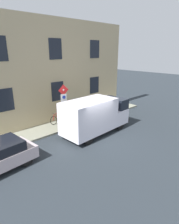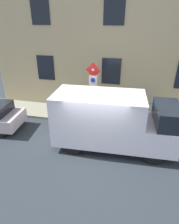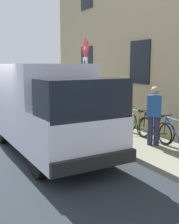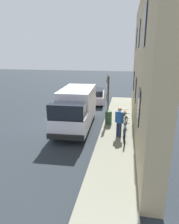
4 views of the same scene
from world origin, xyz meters
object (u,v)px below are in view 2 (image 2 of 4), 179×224
at_px(bicycle_red, 102,106).
at_px(pedestrian, 141,103).
at_px(bicycle_green, 118,108).
at_px(delivery_van, 112,120).
at_px(sign_post_stacked, 93,86).
at_px(bicycle_blue, 151,111).
at_px(bicycle_black, 134,109).
at_px(litter_bin, 104,114).

xyz_separation_m(bicycle_red, pedestrian, (-0.33, -2.25, 0.56)).
bearing_deg(bicycle_green, pedestrian, 167.62).
distance_m(delivery_van, bicycle_red, 3.39).
xyz_separation_m(sign_post_stacked, bicycle_blue, (1.25, -3.18, -1.65)).
distance_m(sign_post_stacked, pedestrian, 2.94).
distance_m(bicycle_red, pedestrian, 2.35).
distance_m(sign_post_stacked, bicycle_green, 2.43).
distance_m(bicycle_black, bicycle_green, 0.95).
height_order(bicycle_black, litter_bin, litter_bin).
xyz_separation_m(bicycle_blue, pedestrian, (-0.33, 0.61, 0.56)).
xyz_separation_m(delivery_van, pedestrian, (2.82, -1.31, -0.26)).
bearing_deg(pedestrian, bicycle_green, 26.84).
relative_size(bicycle_green, litter_bin, 1.90).
distance_m(bicycle_blue, bicycle_red, 2.86).
bearing_deg(sign_post_stacked, bicycle_red, -14.07).
height_order(bicycle_red, litter_bin, litter_bin).
height_order(bicycle_black, pedestrian, pedestrian).
distance_m(delivery_van, bicycle_black, 3.40).
bearing_deg(bicycle_red, pedestrian, 164.59).
distance_m(bicycle_blue, bicycle_black, 0.95).
height_order(delivery_van, bicycle_black, delivery_van).
bearing_deg(bicycle_red, delivery_van, 99.56).
bearing_deg(bicycle_green, bicycle_blue, -177.99).
bearing_deg(pedestrian, sign_post_stacked, 60.88).
bearing_deg(bicycle_blue, pedestrian, 28.68).
relative_size(sign_post_stacked, litter_bin, 3.48).
bearing_deg(sign_post_stacked, delivery_van, -146.71).
height_order(sign_post_stacked, bicycle_red, sign_post_stacked).
distance_m(sign_post_stacked, bicycle_red, 2.10).
height_order(bicycle_black, bicycle_green, same).
relative_size(bicycle_blue, litter_bin, 1.90).
relative_size(pedestrian, litter_bin, 1.91).
distance_m(sign_post_stacked, bicycle_black, 3.04).
xyz_separation_m(sign_post_stacked, pedestrian, (0.92, -2.57, -1.09)).
xyz_separation_m(sign_post_stacked, delivery_van, (-1.91, -1.25, -0.83)).
distance_m(bicycle_blue, pedestrian, 0.89).
xyz_separation_m(bicycle_green, pedestrian, (-0.33, -1.30, 0.56)).
bearing_deg(litter_bin, delivery_van, -162.94).
bearing_deg(bicycle_blue, bicycle_red, 0.02).
bearing_deg(pedestrian, delivery_van, 106.28).
distance_m(pedestrian, litter_bin, 2.15).
xyz_separation_m(delivery_van, bicycle_red, (3.16, 0.94, -0.82)).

